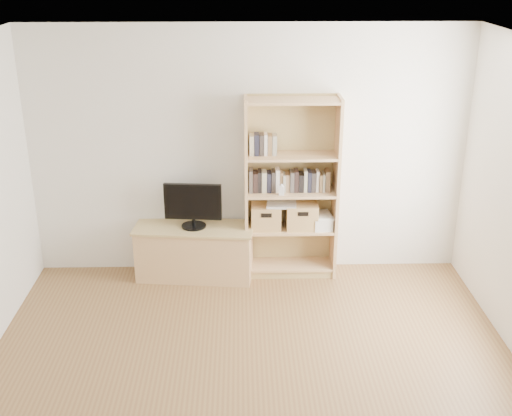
{
  "coord_description": "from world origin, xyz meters",
  "views": [
    {
      "loc": [
        -0.08,
        -3.82,
        3.24
      ],
      "look_at": [
        0.06,
        1.9,
        0.93
      ],
      "focal_mm": 45.0,
      "sensor_mm": 36.0,
      "label": 1
    }
  ],
  "objects_px": {
    "baby_monitor": "(282,191)",
    "laptop": "(282,205)",
    "basket_right": "(302,216)",
    "basket_left": "(266,217)",
    "tv_stand": "(195,253)",
    "bookshelf": "(291,189)",
    "television": "(193,206)"
  },
  "relations": [
    {
      "from": "bookshelf",
      "to": "basket_left",
      "type": "height_order",
      "value": "bookshelf"
    },
    {
      "from": "tv_stand",
      "to": "basket_right",
      "type": "xyz_separation_m",
      "value": [
        1.12,
        0.05,
        0.39
      ]
    },
    {
      "from": "television",
      "to": "tv_stand",
      "type": "bearing_deg",
      "value": 0.0
    },
    {
      "from": "tv_stand",
      "to": "basket_left",
      "type": "distance_m",
      "value": 0.85
    },
    {
      "from": "tv_stand",
      "to": "bookshelf",
      "type": "distance_m",
      "value": 1.22
    },
    {
      "from": "basket_left",
      "to": "basket_right",
      "type": "xyz_separation_m",
      "value": [
        0.37,
        -0.0,
        0.01
      ]
    },
    {
      "from": "baby_monitor",
      "to": "bookshelf",
      "type": "bearing_deg",
      "value": 54.87
    },
    {
      "from": "baby_monitor",
      "to": "basket_left",
      "type": "xyz_separation_m",
      "value": [
        -0.15,
        0.1,
        -0.33
      ]
    },
    {
      "from": "tv_stand",
      "to": "laptop",
      "type": "bearing_deg",
      "value": 8.04
    },
    {
      "from": "bookshelf",
      "to": "basket_left",
      "type": "relative_size",
      "value": 6.24
    },
    {
      "from": "television",
      "to": "baby_monitor",
      "type": "xyz_separation_m",
      "value": [
        0.9,
        -0.05,
        0.18
      ]
    },
    {
      "from": "tv_stand",
      "to": "basket_left",
      "type": "relative_size",
      "value": 3.9
    },
    {
      "from": "television",
      "to": "baby_monitor",
      "type": "distance_m",
      "value": 0.92
    },
    {
      "from": "tv_stand",
      "to": "laptop",
      "type": "xyz_separation_m",
      "value": [
        0.91,
        0.04,
        0.52
      ]
    },
    {
      "from": "television",
      "to": "laptop",
      "type": "distance_m",
      "value": 0.91
    },
    {
      "from": "baby_monitor",
      "to": "laptop",
      "type": "distance_m",
      "value": 0.21
    },
    {
      "from": "tv_stand",
      "to": "television",
      "type": "xyz_separation_m",
      "value": [
        0.0,
        0.0,
        0.53
      ]
    },
    {
      "from": "laptop",
      "to": "tv_stand",
      "type": "bearing_deg",
      "value": -173.29
    },
    {
      "from": "tv_stand",
      "to": "basket_right",
      "type": "distance_m",
      "value": 1.19
    },
    {
      "from": "television",
      "to": "basket_right",
      "type": "relative_size",
      "value": 1.82
    },
    {
      "from": "baby_monitor",
      "to": "basket_right",
      "type": "bearing_deg",
      "value": 34.21
    },
    {
      "from": "bookshelf",
      "to": "laptop",
      "type": "xyz_separation_m",
      "value": [
        -0.1,
        -0.02,
        -0.16
      ]
    },
    {
      "from": "tv_stand",
      "to": "basket_right",
      "type": "height_order",
      "value": "basket_right"
    },
    {
      "from": "television",
      "to": "basket_right",
      "type": "height_order",
      "value": "television"
    },
    {
      "from": "bookshelf",
      "to": "baby_monitor",
      "type": "relative_size",
      "value": 19.66
    },
    {
      "from": "tv_stand",
      "to": "laptop",
      "type": "relative_size",
      "value": 3.94
    },
    {
      "from": "baby_monitor",
      "to": "basket_right",
      "type": "height_order",
      "value": "baby_monitor"
    },
    {
      "from": "television",
      "to": "baby_monitor",
      "type": "height_order",
      "value": "television"
    },
    {
      "from": "tv_stand",
      "to": "bookshelf",
      "type": "relative_size",
      "value": 0.62
    },
    {
      "from": "baby_monitor",
      "to": "basket_left",
      "type": "relative_size",
      "value": 0.32
    },
    {
      "from": "basket_left",
      "to": "laptop",
      "type": "bearing_deg",
      "value": -3.27
    },
    {
      "from": "bookshelf",
      "to": "laptop",
      "type": "distance_m",
      "value": 0.19
    }
  ]
}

